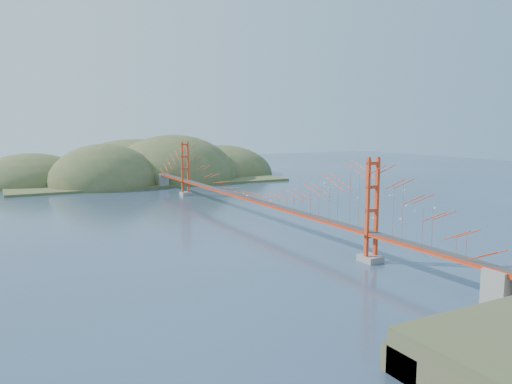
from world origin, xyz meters
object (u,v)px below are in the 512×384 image
bridge (248,175)px  sailboat_2 (415,211)px  sailboat_0 (374,217)px  sailboat_1 (330,199)px

bridge → sailboat_2: bridge is taller
bridge → sailboat_0: size_ratio=136.22×
sailboat_1 → sailboat_0: bearing=-105.6°
bridge → sailboat_2: size_ratio=147.36×
bridge → sailboat_1: (23.55, 9.45, -6.87)m
sailboat_0 → sailboat_2: size_ratio=1.08×
bridge → sailboat_0: bridge is taller
bridge → sailboat_0: 21.81m
sailboat_1 → sailboat_2: size_ratio=0.87×
bridge → sailboat_1: 26.29m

